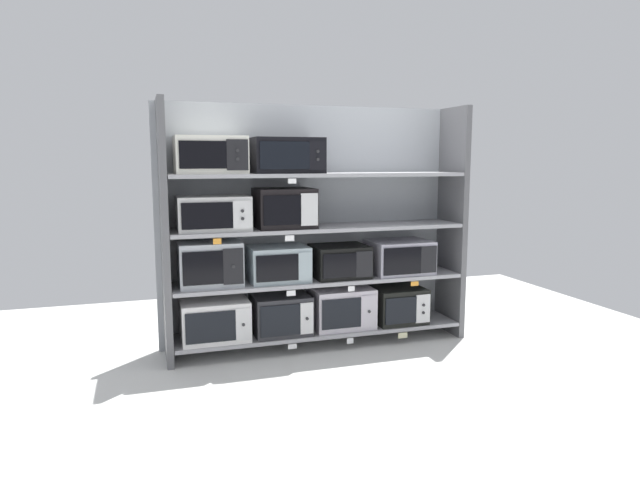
{
  "coord_description": "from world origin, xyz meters",
  "views": [
    {
      "loc": [
        -1.37,
        -4.27,
        1.52
      ],
      "look_at": [
        0.0,
        0.0,
        0.88
      ],
      "focal_mm": 31.39,
      "sensor_mm": 36.0,
      "label": 1
    }
  ],
  "objects_px": {
    "microwave_5": "(278,264)",
    "microwave_11": "(286,156)",
    "microwave_1": "(280,314)",
    "microwave_9": "(284,208)",
    "microwave_4": "(210,264)",
    "microwave_6": "(340,261)",
    "microwave_7": "(399,257)",
    "microwave_2": "(341,307)",
    "microwave_8": "(213,213)",
    "microwave_0": "(214,319)",
    "microwave_10": "(210,155)",
    "microwave_3": "(397,304)"
  },
  "relations": [
    {
      "from": "microwave_10",
      "to": "microwave_5",
      "type": "bearing_deg",
      "value": -0.01
    },
    {
      "from": "microwave_4",
      "to": "microwave_8",
      "type": "bearing_deg",
      "value": -0.13
    },
    {
      "from": "microwave_2",
      "to": "microwave_4",
      "type": "distance_m",
      "value": 1.16
    },
    {
      "from": "microwave_4",
      "to": "microwave_9",
      "type": "xyz_separation_m",
      "value": [
        0.59,
        0.0,
        0.41
      ]
    },
    {
      "from": "microwave_5",
      "to": "microwave_7",
      "type": "bearing_deg",
      "value": -0.01
    },
    {
      "from": "microwave_2",
      "to": "microwave_10",
      "type": "height_order",
      "value": "microwave_10"
    },
    {
      "from": "microwave_1",
      "to": "microwave_9",
      "type": "xyz_separation_m",
      "value": [
        0.04,
        0.0,
        0.85
      ]
    },
    {
      "from": "microwave_6",
      "to": "microwave_8",
      "type": "xyz_separation_m",
      "value": [
        -1.02,
        -0.0,
        0.43
      ]
    },
    {
      "from": "microwave_5",
      "to": "microwave_11",
      "type": "distance_m",
      "value": 0.86
    },
    {
      "from": "microwave_7",
      "to": "microwave_1",
      "type": "bearing_deg",
      "value": 180.0
    },
    {
      "from": "microwave_0",
      "to": "microwave_1",
      "type": "height_order",
      "value": "same"
    },
    {
      "from": "microwave_1",
      "to": "microwave_3",
      "type": "height_order",
      "value": "microwave_1"
    },
    {
      "from": "microwave_7",
      "to": "microwave_9",
      "type": "xyz_separation_m",
      "value": [
        -1.01,
        0.0,
        0.44
      ]
    },
    {
      "from": "microwave_2",
      "to": "microwave_11",
      "type": "distance_m",
      "value": 1.34
    },
    {
      "from": "microwave_1",
      "to": "microwave_5",
      "type": "distance_m",
      "value": 0.41
    },
    {
      "from": "microwave_0",
      "to": "microwave_9",
      "type": "relative_size",
      "value": 1.14
    },
    {
      "from": "microwave_9",
      "to": "microwave_2",
      "type": "bearing_deg",
      "value": -0.01
    },
    {
      "from": "microwave_7",
      "to": "microwave_10",
      "type": "distance_m",
      "value": 1.79
    },
    {
      "from": "microwave_1",
      "to": "microwave_0",
      "type": "bearing_deg",
      "value": 179.98
    },
    {
      "from": "microwave_4",
      "to": "microwave_7",
      "type": "distance_m",
      "value": 1.6
    },
    {
      "from": "microwave_11",
      "to": "microwave_3",
      "type": "bearing_deg",
      "value": 0.01
    },
    {
      "from": "microwave_1",
      "to": "microwave_8",
      "type": "height_order",
      "value": "microwave_8"
    },
    {
      "from": "microwave_5",
      "to": "microwave_10",
      "type": "bearing_deg",
      "value": 179.99
    },
    {
      "from": "microwave_0",
      "to": "microwave_9",
      "type": "xyz_separation_m",
      "value": [
        0.57,
        0.0,
        0.85
      ]
    },
    {
      "from": "microwave_7",
      "to": "microwave_6",
      "type": "bearing_deg",
      "value": 179.97
    },
    {
      "from": "microwave_4",
      "to": "microwave_6",
      "type": "bearing_deg",
      "value": 0.0
    },
    {
      "from": "microwave_3",
      "to": "microwave_0",
      "type": "bearing_deg",
      "value": -180.0
    },
    {
      "from": "microwave_4",
      "to": "microwave_7",
      "type": "xyz_separation_m",
      "value": [
        1.6,
        -0.0,
        -0.03
      ]
    },
    {
      "from": "microwave_2",
      "to": "microwave_6",
      "type": "height_order",
      "value": "microwave_6"
    },
    {
      "from": "microwave_0",
      "to": "microwave_7",
      "type": "height_order",
      "value": "microwave_7"
    },
    {
      "from": "microwave_3",
      "to": "microwave_10",
      "type": "relative_size",
      "value": 0.83
    },
    {
      "from": "microwave_0",
      "to": "microwave_7",
      "type": "relative_size",
      "value": 1.01
    },
    {
      "from": "microwave_5",
      "to": "microwave_0",
      "type": "bearing_deg",
      "value": -179.99
    },
    {
      "from": "microwave_4",
      "to": "microwave_6",
      "type": "xyz_separation_m",
      "value": [
        1.06,
        0.0,
        -0.04
      ]
    },
    {
      "from": "microwave_1",
      "to": "microwave_6",
      "type": "xyz_separation_m",
      "value": [
        0.51,
        0.0,
        0.4
      ]
    },
    {
      "from": "microwave_0",
      "to": "microwave_8",
      "type": "height_order",
      "value": "microwave_8"
    },
    {
      "from": "microwave_3",
      "to": "microwave_10",
      "type": "bearing_deg",
      "value": 180.0
    },
    {
      "from": "microwave_9",
      "to": "microwave_1",
      "type": "bearing_deg",
      "value": -179.58
    },
    {
      "from": "microwave_0",
      "to": "microwave_11",
      "type": "height_order",
      "value": "microwave_11"
    },
    {
      "from": "microwave_7",
      "to": "microwave_11",
      "type": "height_order",
      "value": "microwave_11"
    },
    {
      "from": "microwave_6",
      "to": "microwave_10",
      "type": "relative_size",
      "value": 0.85
    },
    {
      "from": "microwave_0",
      "to": "microwave_9",
      "type": "height_order",
      "value": "microwave_9"
    },
    {
      "from": "microwave_0",
      "to": "microwave_3",
      "type": "xyz_separation_m",
      "value": [
        1.57,
        0.0,
        -0.01
      ]
    },
    {
      "from": "microwave_2",
      "to": "microwave_9",
      "type": "height_order",
      "value": "microwave_9"
    },
    {
      "from": "microwave_4",
      "to": "microwave_6",
      "type": "relative_size",
      "value": 1.07
    },
    {
      "from": "microwave_1",
      "to": "microwave_7",
      "type": "relative_size",
      "value": 0.89
    },
    {
      "from": "microwave_6",
      "to": "microwave_8",
      "type": "bearing_deg",
      "value": -179.99
    },
    {
      "from": "microwave_5",
      "to": "microwave_4",
      "type": "bearing_deg",
      "value": -180.0
    },
    {
      "from": "microwave_3",
      "to": "microwave_9",
      "type": "height_order",
      "value": "microwave_9"
    },
    {
      "from": "microwave_6",
      "to": "microwave_9",
      "type": "xyz_separation_m",
      "value": [
        -0.47,
        0.0,
        0.45
      ]
    }
  ]
}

